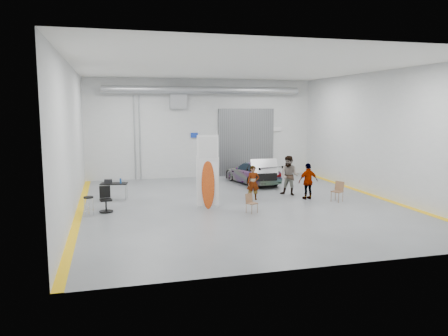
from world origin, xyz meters
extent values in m
plane|color=slate|center=(0.00, 0.00, 0.00)|extent=(16.00, 16.00, 0.00)
cube|color=silver|center=(-7.00, 0.00, 3.00)|extent=(0.02, 16.00, 6.00)
cube|color=silver|center=(7.00, 0.00, 3.00)|extent=(0.02, 16.00, 6.00)
cube|color=silver|center=(0.00, 8.00, 3.00)|extent=(14.00, 0.02, 6.00)
cube|color=silver|center=(0.00, -8.00, 3.00)|extent=(14.00, 0.02, 6.00)
cube|color=white|center=(0.00, 0.00, 6.00)|extent=(14.00, 16.00, 0.02)
cube|color=gray|center=(2.80, 7.92, 2.10)|extent=(3.60, 0.12, 4.20)
cube|color=#92949A|center=(-1.50, 7.92, 4.80)|extent=(1.00, 0.50, 1.20)
cylinder|color=#92949A|center=(0.00, 7.40, 5.30)|extent=(11.90, 0.44, 0.44)
cube|color=#1433A8|center=(-0.50, 7.92, 2.60)|extent=(0.50, 0.04, 0.30)
cube|color=white|center=(4.80, 7.92, 2.90)|extent=(0.70, 0.04, 0.25)
cylinder|color=#92949A|center=(-3.80, 7.92, 2.50)|extent=(0.08, 0.08, 5.00)
cylinder|color=#92949A|center=(-4.10, 7.92, 2.50)|extent=(0.08, 0.08, 5.00)
cube|color=yellow|center=(-6.85, 0.00, 0.01)|extent=(0.30, 16.00, 0.01)
cube|color=yellow|center=(6.85, 0.00, 0.01)|extent=(0.30, 16.00, 0.01)
imported|color=white|center=(2.24, 4.95, 0.62)|extent=(2.55, 4.55, 1.24)
imported|color=#91654F|center=(0.86, 0.73, 0.80)|extent=(0.64, 0.48, 1.60)
imported|color=#44647E|center=(2.91, 1.29, 0.97)|extent=(1.20, 1.17, 1.94)
imported|color=brown|center=(3.38, 0.17, 0.85)|extent=(1.02, 0.50, 1.71)
cube|color=white|center=(-1.53, -0.44, 1.11)|extent=(0.94, 0.16, 2.00)
ellipsoid|color=orange|center=(-1.53, -0.53, 1.05)|extent=(0.59, 0.34, 2.11)
cube|color=white|center=(-1.53, -0.46, 2.61)|extent=(0.91, 0.16, 1.05)
cylinder|color=white|center=(-1.92, -0.44, 1.66)|extent=(0.03, 0.03, 3.33)
cylinder|color=white|center=(-1.14, -0.44, 1.66)|extent=(0.03, 0.03, 3.33)
cube|color=brown|center=(-0.02, -1.72, 0.40)|extent=(0.50, 0.49, 0.04)
cube|color=brown|center=(-0.02, -1.55, 0.61)|extent=(0.37, 0.24, 0.36)
cube|color=brown|center=(4.43, -0.68, 0.47)|extent=(0.59, 0.59, 0.04)
cube|color=brown|center=(4.43, -0.48, 0.71)|extent=(0.31, 0.42, 0.42)
cylinder|color=black|center=(-6.43, -0.57, 0.76)|extent=(0.38, 0.38, 0.06)
torus|color=silver|center=(-6.43, -0.57, 0.25)|extent=(0.40, 0.40, 0.02)
cylinder|color=#92949A|center=(-5.98, 2.16, 0.37)|extent=(0.03, 0.03, 0.73)
cylinder|color=#92949A|center=(-4.86, 2.16, 0.37)|extent=(0.03, 0.03, 0.73)
cylinder|color=#92949A|center=(-5.98, 2.67, 0.37)|extent=(0.03, 0.03, 0.73)
cylinder|color=#92949A|center=(-4.86, 2.67, 0.37)|extent=(0.03, 0.03, 0.73)
cube|color=black|center=(-5.42, 2.42, 0.76)|extent=(1.32, 0.83, 0.04)
cylinder|color=#1A4A9D|center=(-5.11, 2.31, 0.89)|extent=(0.08, 0.08, 0.22)
cube|color=black|center=(-5.67, 2.47, 0.87)|extent=(0.36, 0.22, 0.18)
cylinder|color=black|center=(-5.78, -0.09, 0.04)|extent=(0.56, 0.56, 0.04)
cylinder|color=black|center=(-5.78, -0.09, 0.28)|extent=(0.06, 0.06, 0.48)
cube|color=black|center=(-5.78, -0.09, 0.52)|extent=(0.52, 0.52, 0.07)
cube|color=black|center=(-5.78, 0.13, 0.82)|extent=(0.44, 0.12, 0.50)
cube|color=silver|center=(2.24, 3.05, 1.26)|extent=(1.45, 0.88, 0.04)
camera|label=1|loc=(-5.55, -18.28, 4.29)|focal=35.00mm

